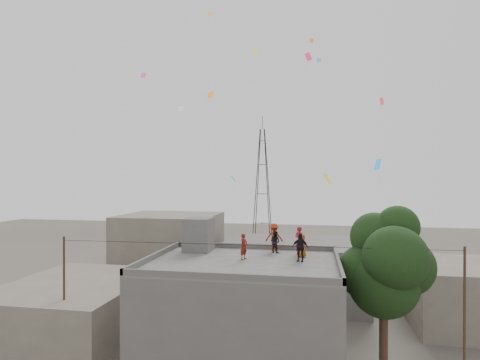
% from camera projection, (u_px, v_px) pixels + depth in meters
% --- Properties ---
extents(main_building, '(10.00, 8.00, 6.10)m').
position_uv_depth(main_building, '(243.00, 319.00, 21.25)').
color(main_building, '#514F4C').
rests_on(main_building, ground).
extents(parapet, '(10.00, 8.00, 0.30)m').
position_uv_depth(parapet, '(243.00, 259.00, 21.23)').
color(parapet, '#514F4C').
rests_on(parapet, main_building).
extents(stair_head_box, '(1.60, 1.80, 2.00)m').
position_uv_depth(stair_head_box, '(199.00, 234.00, 24.36)').
color(stair_head_box, '#514F4C').
rests_on(stair_head_box, main_building).
extents(neighbor_west, '(8.00, 10.00, 4.00)m').
position_uv_depth(neighbor_west, '(77.00, 313.00, 25.20)').
color(neighbor_west, '#625A4D').
rests_on(neighbor_west, ground).
extents(neighbor_north, '(12.00, 9.00, 5.00)m').
position_uv_depth(neighbor_north, '(294.00, 271.00, 34.67)').
color(neighbor_north, '#514F4C').
rests_on(neighbor_north, ground).
extents(neighbor_northwest, '(9.00, 8.00, 7.00)m').
position_uv_depth(neighbor_northwest, '(170.00, 251.00, 38.79)').
color(neighbor_northwest, '#625A4D').
rests_on(neighbor_northwest, ground).
extents(neighbor_east, '(7.00, 8.00, 4.40)m').
position_uv_depth(neighbor_east, '(460.00, 295.00, 28.57)').
color(neighbor_east, '#625A4D').
rests_on(neighbor_east, ground).
extents(tree, '(4.90, 4.60, 9.10)m').
position_uv_depth(tree, '(387.00, 265.00, 20.50)').
color(tree, black).
rests_on(tree, ground).
extents(utility_line, '(20.12, 0.62, 7.40)m').
position_uv_depth(utility_line, '(249.00, 313.00, 19.93)').
color(utility_line, black).
rests_on(utility_line, ground).
extents(transmission_tower, '(2.97, 2.97, 20.01)m').
position_uv_depth(transmission_tower, '(262.00, 188.00, 61.29)').
color(transmission_tower, black).
rests_on(transmission_tower, ground).
extents(person_red_adult, '(0.71, 0.64, 1.63)m').
position_uv_depth(person_red_adult, '(300.00, 241.00, 23.11)').
color(person_red_adult, maroon).
rests_on(person_red_adult, main_building).
extents(person_orange_child, '(0.73, 0.75, 1.31)m').
position_uv_depth(person_orange_child, '(302.00, 245.00, 22.42)').
color(person_orange_child, '#974611').
rests_on(person_orange_child, main_building).
extents(person_dark_child, '(0.79, 0.74, 1.30)m').
position_uv_depth(person_dark_child, '(275.00, 242.00, 23.75)').
color(person_dark_child, black).
rests_on(person_dark_child, main_building).
extents(person_dark_adult, '(0.91, 0.48, 1.49)m').
position_uv_depth(person_dark_adult, '(300.00, 248.00, 21.23)').
color(person_dark_adult, black).
rests_on(person_dark_adult, main_building).
extents(person_orange_adult, '(1.12, 0.69, 1.67)m').
position_uv_depth(person_orange_adult, '(274.00, 237.00, 24.34)').
color(person_orange_adult, '#A32D12').
rests_on(person_orange_adult, main_building).
extents(person_red_child, '(0.53, 0.61, 1.41)m').
position_uv_depth(person_red_child, '(244.00, 247.00, 21.78)').
color(person_red_child, maroon).
rests_on(person_red_child, main_building).
extents(kites, '(16.65, 17.65, 12.94)m').
position_uv_depth(kites, '(283.00, 99.00, 26.59)').
color(kites, orange).
rests_on(kites, ground).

